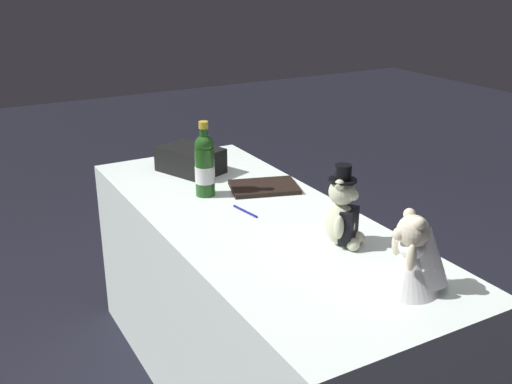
# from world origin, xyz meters

# --- Properties ---
(reception_table) EXTENTS (1.78, 0.72, 0.78)m
(reception_table) POSITION_xyz_m (0.00, 0.00, 0.39)
(reception_table) COLOR white
(reception_table) RESTS_ON ground_plane
(teddy_bear_groom) EXTENTS (0.14, 0.13, 0.28)m
(teddy_bear_groom) POSITION_xyz_m (-0.34, -0.14, 0.89)
(teddy_bear_groom) COLOR beige
(teddy_bear_groom) RESTS_ON reception_table
(teddy_bear_bride) EXTENTS (0.19, 0.22, 0.24)m
(teddy_bear_bride) POSITION_xyz_m (-0.68, -0.14, 0.88)
(teddy_bear_bride) COLOR white
(teddy_bear_bride) RESTS_ON reception_table
(champagne_bottle) EXTENTS (0.08, 0.08, 0.30)m
(champagne_bottle) POSITION_xyz_m (0.30, 0.06, 0.91)
(champagne_bottle) COLOR #1F4E19
(champagne_bottle) RESTS_ON reception_table
(signing_pen) EXTENTS (0.15, 0.03, 0.01)m
(signing_pen) POSITION_xyz_m (0.07, 0.01, 0.78)
(signing_pen) COLOR navy
(signing_pen) RESTS_ON reception_table
(gift_case_black) EXTENTS (0.32, 0.27, 0.11)m
(gift_case_black) POSITION_xyz_m (0.60, 0.00, 0.83)
(gift_case_black) COLOR black
(gift_case_black) RESTS_ON reception_table
(guestbook) EXTENTS (0.26, 0.32, 0.02)m
(guestbook) POSITION_xyz_m (0.24, -0.17, 0.78)
(guestbook) COLOR black
(guestbook) RESTS_ON reception_table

